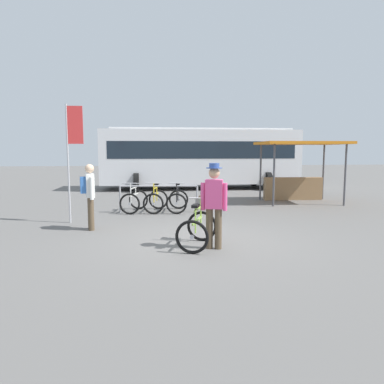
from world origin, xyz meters
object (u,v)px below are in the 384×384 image
object	(u,v)px
racked_bike_white	(134,200)
person_with_featured_bike	(214,202)
market_stall	(297,165)
banner_flag	(72,141)
racked_bike_black	(178,200)
pedestrian_with_backpack	(89,192)
bus_distant	(200,155)
featured_bicycle	(198,223)
racked_bike_yellow	(156,200)

from	to	relation	value
racked_bike_white	person_with_featured_bike	bearing A→B (deg)	-69.27
market_stall	banner_flag	size ratio (longest dim) A/B	1.00
market_stall	banner_flag	distance (m)	8.49
banner_flag	market_stall	bearing A→B (deg)	23.44
racked_bike_black	market_stall	world-z (taller)	market_stall
pedestrian_with_backpack	bus_distant	world-z (taller)	bus_distant
racked_bike_white	pedestrian_with_backpack	world-z (taller)	pedestrian_with_backpack
racked_bike_black	market_stall	bearing A→B (deg)	21.19
person_with_featured_bike	bus_distant	distance (m)	11.71
pedestrian_with_backpack	bus_distant	bearing A→B (deg)	66.61
pedestrian_with_backpack	racked_bike_white	bearing A→B (deg)	69.08
featured_bicycle	bus_distant	bearing A→B (deg)	81.79
bus_distant	banner_flag	distance (m)	9.76
bus_distant	market_stall	bearing A→B (deg)	-59.35
racked_bike_white	person_with_featured_bike	world-z (taller)	person_with_featured_bike
person_with_featured_bike	featured_bicycle	bearing A→B (deg)	134.29
market_stall	featured_bicycle	bearing A→B (deg)	-127.57
racked_bike_white	bus_distant	distance (m)	7.73
racked_bike_yellow	market_stall	size ratio (longest dim) A/B	0.38
racked_bike_yellow	banner_flag	bearing A→B (deg)	-145.14
person_with_featured_bike	pedestrian_with_backpack	size ratio (longest dim) A/B	1.05
bus_distant	banner_flag	size ratio (longest dim) A/B	3.13
bus_distant	banner_flag	world-z (taller)	banner_flag
pedestrian_with_backpack	market_stall	xyz separation A→B (m)	(7.19, 4.31, 0.46)
pedestrian_with_backpack	market_stall	size ratio (longest dim) A/B	0.51
bus_distant	market_stall	xyz separation A→B (m)	(3.08, -5.20, -0.35)
bus_distant	pedestrian_with_backpack	bearing A→B (deg)	-113.39
racked_bike_black	featured_bicycle	bearing A→B (deg)	-88.65
bus_distant	racked_bike_white	bearing A→B (deg)	-114.29
racked_bike_white	banner_flag	xyz separation A→B (m)	(-1.54, -1.62, 1.86)
bus_distant	market_stall	size ratio (longest dim) A/B	3.13
racked_bike_black	bus_distant	xyz separation A→B (m)	(1.73, 7.06, 1.37)
racked_bike_white	racked_bike_yellow	bearing A→B (deg)	-5.29
racked_bike_white	bus_distant	size ratio (longest dim) A/B	0.12
racked_bike_black	person_with_featured_bike	xyz separation A→B (m)	(0.37, -4.54, 0.58)
featured_bicycle	person_with_featured_bike	distance (m)	0.61
pedestrian_with_backpack	person_with_featured_bike	bearing A→B (deg)	-37.24
racked_bike_white	racked_bike_yellow	distance (m)	0.70
racked_bike_yellow	person_with_featured_bike	bearing A→B (deg)	-76.91
racked_bike_white	banner_flag	world-z (taller)	banner_flag
person_with_featured_bike	pedestrian_with_backpack	distance (m)	3.46
bus_distant	racked_bike_yellow	bearing A→B (deg)	-109.16
racked_bike_white	racked_bike_black	size ratio (longest dim) A/B	1.01
person_with_featured_bike	bus_distant	bearing A→B (deg)	83.31
racked_bike_yellow	racked_bike_black	world-z (taller)	same
racked_bike_white	featured_bicycle	bearing A→B (deg)	-71.20
racked_bike_yellow	featured_bicycle	xyz separation A→B (m)	(0.80, -4.33, 0.12)
racked_bike_black	market_stall	distance (m)	5.26
banner_flag	racked_bike_yellow	bearing A→B (deg)	34.86
racked_bike_yellow	featured_bicycle	size ratio (longest dim) A/B	0.96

